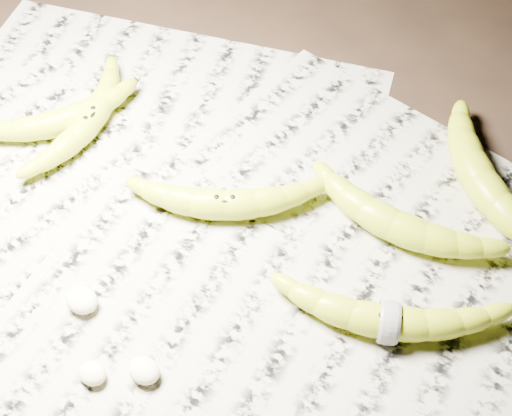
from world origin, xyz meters
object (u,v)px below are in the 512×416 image
Objects in this scene: banana_taped at (389,321)px; banana_left_a at (89,119)px; banana_center at (225,203)px; banana_upper_a at (395,223)px; banana_upper_b at (481,180)px; banana_left_b at (62,119)px.

banana_left_a is at bearing 149.53° from banana_taped.
banana_left_a is 0.96× the size of banana_center.
banana_taped is (0.22, -0.02, -0.00)m from banana_center.
banana_center is at bearing -157.78° from banana_upper_a.
banana_upper_a is (0.38, 0.07, 0.00)m from banana_left_a.
banana_left_a is 0.96× the size of banana_upper_a.
banana_upper_b reaches higher than banana_taped.
banana_upper_b reaches higher than banana_center.
banana_upper_a is (0.17, 0.08, 0.00)m from banana_center.
banana_taped is 0.22m from banana_upper_b.
banana_left_a is 0.03m from banana_left_b.
banana_left_a is 0.47m from banana_upper_b.
banana_center and banana_taped have the same top height.
banana_left_a is 0.39m from banana_upper_a.
banana_upper_b is (0.05, 0.11, 0.00)m from banana_upper_a.
banana_left_b is 0.24m from banana_center.
banana_upper_a is at bearing -46.82° from banana_left_b.
banana_left_a is 1.08× the size of banana_left_b.
banana_left_b is 0.85× the size of banana_upper_b.
banana_left_b is 0.50m from banana_upper_b.
banana_left_b is (-0.03, -0.02, 0.00)m from banana_left_a.
banana_center is 0.96× the size of banana_upper_b.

